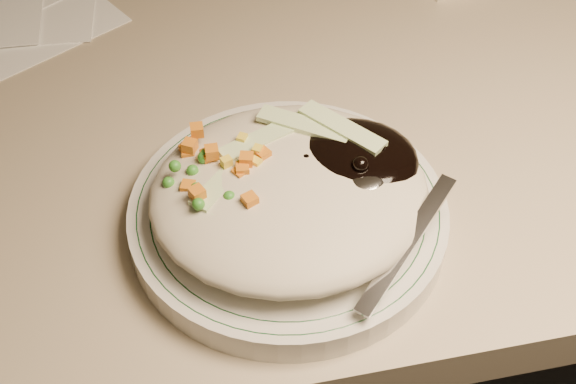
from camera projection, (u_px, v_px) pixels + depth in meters
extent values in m
cube|color=tan|center=(343.00, 48.00, 0.76)|extent=(1.40, 0.70, 0.04)
cylinder|color=silver|center=(288.00, 217.00, 0.57)|extent=(0.23, 0.23, 0.02)
torus|color=#144723|center=(288.00, 207.00, 0.56)|extent=(0.21, 0.21, 0.00)
torus|color=#144723|center=(288.00, 207.00, 0.56)|extent=(0.20, 0.20, 0.00)
ellipsoid|color=#BCB398|center=(289.00, 193.00, 0.55)|extent=(0.19, 0.18, 0.04)
ellipsoid|color=black|center=(348.00, 163.00, 0.56)|extent=(0.10, 0.09, 0.03)
ellipsoid|color=orange|center=(220.00, 180.00, 0.55)|extent=(0.08, 0.08, 0.02)
sphere|color=black|center=(306.00, 162.00, 0.55)|extent=(0.01, 0.01, 0.01)
sphere|color=black|center=(345.00, 149.00, 0.56)|extent=(0.01, 0.01, 0.01)
sphere|color=black|center=(380.00, 148.00, 0.55)|extent=(0.01, 0.01, 0.01)
sphere|color=black|center=(364.00, 142.00, 0.56)|extent=(0.01, 0.01, 0.01)
sphere|color=black|center=(360.00, 165.00, 0.54)|extent=(0.01, 0.01, 0.01)
sphere|color=black|center=(344.00, 157.00, 0.55)|extent=(0.01, 0.01, 0.01)
sphere|color=black|center=(355.00, 144.00, 0.56)|extent=(0.01, 0.01, 0.01)
cube|color=orange|center=(212.00, 152.00, 0.54)|extent=(0.01, 0.01, 0.01)
cube|color=orange|center=(240.00, 183.00, 0.54)|extent=(0.01, 0.01, 0.01)
cube|color=orange|center=(190.00, 146.00, 0.55)|extent=(0.01, 0.01, 0.01)
cube|color=orange|center=(246.00, 160.00, 0.54)|extent=(0.01, 0.01, 0.01)
cube|color=orange|center=(243.00, 170.00, 0.54)|extent=(0.01, 0.01, 0.01)
cube|color=orange|center=(187.00, 150.00, 0.56)|extent=(0.01, 0.01, 0.01)
cube|color=orange|center=(208.00, 155.00, 0.55)|extent=(0.01, 0.01, 0.01)
cube|color=orange|center=(240.00, 174.00, 0.54)|extent=(0.01, 0.01, 0.01)
cube|color=orange|center=(263.00, 155.00, 0.54)|extent=(0.01, 0.01, 0.01)
cube|color=orange|center=(197.00, 130.00, 0.56)|extent=(0.01, 0.01, 0.01)
cube|color=orange|center=(197.00, 193.00, 0.52)|extent=(0.01, 0.01, 0.01)
cube|color=orange|center=(250.00, 201.00, 0.52)|extent=(0.01, 0.01, 0.01)
cube|color=orange|center=(188.00, 188.00, 0.53)|extent=(0.01, 0.01, 0.01)
cube|color=orange|center=(189.00, 155.00, 0.56)|extent=(0.01, 0.01, 0.01)
sphere|color=#388C28|center=(240.00, 165.00, 0.54)|extent=(0.01, 0.01, 0.01)
sphere|color=#388C28|center=(198.00, 204.00, 0.51)|extent=(0.01, 0.01, 0.01)
sphere|color=#388C28|center=(193.00, 171.00, 0.54)|extent=(0.01, 0.01, 0.01)
sphere|color=#388C28|center=(175.00, 166.00, 0.53)|extent=(0.01, 0.01, 0.01)
sphere|color=#388C28|center=(235.00, 161.00, 0.55)|extent=(0.01, 0.01, 0.01)
sphere|color=#388C28|center=(252.00, 197.00, 0.53)|extent=(0.01, 0.01, 0.01)
sphere|color=#388C28|center=(219.00, 176.00, 0.54)|extent=(0.01, 0.01, 0.01)
sphere|color=#388C28|center=(213.00, 198.00, 0.53)|extent=(0.01, 0.01, 0.01)
sphere|color=#388C28|center=(169.00, 183.00, 0.54)|extent=(0.01, 0.01, 0.01)
sphere|color=#388C28|center=(206.00, 154.00, 0.54)|extent=(0.01, 0.01, 0.01)
sphere|color=#388C28|center=(203.00, 157.00, 0.54)|extent=(0.01, 0.01, 0.01)
sphere|color=#388C28|center=(196.00, 188.00, 0.53)|extent=(0.01, 0.01, 0.01)
sphere|color=#388C28|center=(229.00, 197.00, 0.52)|extent=(0.01, 0.01, 0.01)
sphere|color=#388C28|center=(264.00, 142.00, 0.56)|extent=(0.01, 0.01, 0.01)
cube|color=yellow|center=(233.00, 162.00, 0.55)|extent=(0.01, 0.01, 0.01)
cube|color=yellow|center=(256.00, 163.00, 0.54)|extent=(0.01, 0.01, 0.01)
cube|color=yellow|center=(217.00, 161.00, 0.55)|extent=(0.01, 0.01, 0.01)
cube|color=yellow|center=(226.00, 162.00, 0.54)|extent=(0.01, 0.01, 0.01)
cube|color=yellow|center=(220.00, 179.00, 0.54)|extent=(0.01, 0.01, 0.01)
cube|color=yellow|center=(258.00, 151.00, 0.54)|extent=(0.01, 0.01, 0.01)
cube|color=yellow|center=(242.00, 139.00, 0.56)|extent=(0.01, 0.01, 0.01)
cube|color=yellow|center=(234.00, 178.00, 0.54)|extent=(0.01, 0.01, 0.01)
cube|color=#B2D18C|center=(264.00, 138.00, 0.56)|extent=(0.07, 0.04, 0.00)
cube|color=#B2D18C|center=(304.00, 125.00, 0.56)|extent=(0.06, 0.05, 0.00)
cube|color=#B2D18C|center=(228.00, 176.00, 0.54)|extent=(0.06, 0.06, 0.00)
cube|color=#B2D18C|center=(342.00, 127.00, 0.56)|extent=(0.05, 0.06, 0.00)
cube|color=#B2D18C|center=(298.00, 186.00, 0.54)|extent=(0.07, 0.02, 0.00)
cube|color=#B2D18C|center=(260.00, 197.00, 0.53)|extent=(0.07, 0.02, 0.00)
ellipsoid|color=silver|center=(361.00, 177.00, 0.54)|extent=(0.06, 0.06, 0.01)
cube|color=silver|center=(407.00, 243.00, 0.51)|extent=(0.09, 0.09, 0.03)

